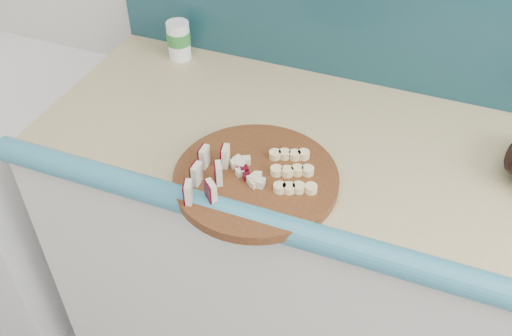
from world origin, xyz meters
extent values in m
cube|color=silver|center=(0.10, 1.50, 0.44)|extent=(2.20, 0.60, 0.88)
cube|color=#D3BB7B|center=(0.10, 1.50, 0.90)|extent=(2.20, 0.60, 0.03)
cube|color=teal|center=(0.10, 1.20, 0.90)|extent=(2.20, 0.06, 0.03)
cube|color=white|center=(-1.45, 1.50, 0.40)|extent=(0.70, 0.70, 0.80)
cylinder|color=#481F0F|center=(-0.41, 1.31, 0.92)|extent=(0.47, 0.47, 0.02)
cube|color=beige|center=(-0.51, 1.18, 0.96)|extent=(0.02, 0.03, 0.05)
cube|color=#42040F|center=(-0.52, 1.18, 0.96)|extent=(0.02, 0.03, 0.05)
cube|color=beige|center=(-0.52, 1.24, 0.96)|extent=(0.02, 0.03, 0.05)
cube|color=#42040F|center=(-0.52, 1.24, 0.96)|extent=(0.02, 0.03, 0.05)
cube|color=beige|center=(-0.52, 1.29, 0.96)|extent=(0.02, 0.03, 0.05)
cube|color=#42040F|center=(-0.53, 1.29, 0.96)|extent=(0.02, 0.03, 0.05)
cube|color=beige|center=(-0.47, 1.20, 0.96)|extent=(0.02, 0.03, 0.05)
cube|color=#42040F|center=(-0.47, 1.20, 0.96)|extent=(0.02, 0.03, 0.05)
cube|color=beige|center=(-0.48, 1.26, 0.96)|extent=(0.02, 0.03, 0.05)
cube|color=#42040F|center=(-0.48, 1.25, 0.96)|extent=(0.02, 0.03, 0.05)
cube|color=beige|center=(-0.48, 1.31, 0.96)|extent=(0.02, 0.03, 0.05)
cube|color=#42040F|center=(-0.49, 1.31, 0.96)|extent=(0.02, 0.03, 0.05)
cube|color=beige|center=(-0.42, 1.30, 0.94)|extent=(0.02, 0.02, 0.02)
cube|color=beige|center=(-0.42, 1.31, 0.94)|extent=(0.02, 0.02, 0.02)
cube|color=#42040F|center=(-0.42, 1.32, 0.94)|extent=(0.02, 0.02, 0.02)
cube|color=beige|center=(-0.43, 1.31, 0.94)|extent=(0.02, 0.02, 0.02)
cube|color=beige|center=(-0.44, 1.31, 0.94)|extent=(0.02, 0.02, 0.02)
cube|color=beige|center=(-0.45, 1.31, 0.94)|extent=(0.02, 0.02, 0.02)
cube|color=beige|center=(-0.44, 1.30, 0.94)|extent=(0.02, 0.02, 0.02)
cube|color=beige|center=(-0.45, 1.29, 0.94)|extent=(0.02, 0.02, 0.02)
cube|color=#42040F|center=(-0.45, 1.28, 0.94)|extent=(0.02, 0.02, 0.02)
cube|color=beige|center=(-0.44, 1.29, 0.94)|extent=(0.02, 0.02, 0.02)
cube|color=beige|center=(-0.43, 1.28, 0.94)|extent=(0.02, 0.02, 0.02)
cube|color=beige|center=(-0.43, 1.29, 0.94)|extent=(0.02, 0.02, 0.02)
cube|color=beige|center=(-0.42, 1.29, 0.94)|extent=(0.02, 0.02, 0.02)
cube|color=beige|center=(-0.41, 1.29, 0.94)|extent=(0.02, 0.02, 0.02)
cube|color=#42040F|center=(-0.42, 1.30, 0.94)|extent=(0.02, 0.02, 0.02)
cylinder|color=#F5DC95|center=(-0.35, 1.28, 0.94)|extent=(0.03, 0.03, 0.02)
cylinder|color=#F5DC95|center=(-0.33, 1.28, 0.94)|extent=(0.03, 0.03, 0.02)
cylinder|color=#F5DC95|center=(-0.31, 1.29, 0.94)|extent=(0.03, 0.03, 0.02)
cylinder|color=#F5DC95|center=(-0.29, 1.30, 0.94)|extent=(0.03, 0.03, 0.02)
cylinder|color=#F5DC95|center=(-0.37, 1.32, 0.94)|extent=(0.03, 0.03, 0.02)
cylinder|color=#F5DC95|center=(-0.35, 1.33, 0.94)|extent=(0.03, 0.03, 0.02)
cylinder|color=#F5DC95|center=(-0.33, 1.34, 0.94)|extent=(0.03, 0.03, 0.02)
cylinder|color=#F5DC95|center=(-0.31, 1.35, 0.94)|extent=(0.03, 0.03, 0.02)
cylinder|color=#F5DC95|center=(-0.39, 1.37, 0.94)|extent=(0.03, 0.03, 0.02)
cylinder|color=#F5DC95|center=(-0.37, 1.38, 0.94)|extent=(0.03, 0.03, 0.02)
cylinder|color=#F5DC95|center=(-0.35, 1.39, 0.94)|extent=(0.03, 0.03, 0.02)
cylinder|color=#F5DC95|center=(-0.33, 1.40, 0.94)|extent=(0.03, 0.03, 0.02)
cylinder|color=white|center=(-0.80, 1.71, 0.96)|extent=(0.06, 0.06, 0.11)
cylinder|color=#2E8133|center=(-0.80, 1.71, 0.97)|extent=(0.07, 0.07, 0.04)
camera|label=1|loc=(-0.08, 0.47, 1.76)|focal=40.00mm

